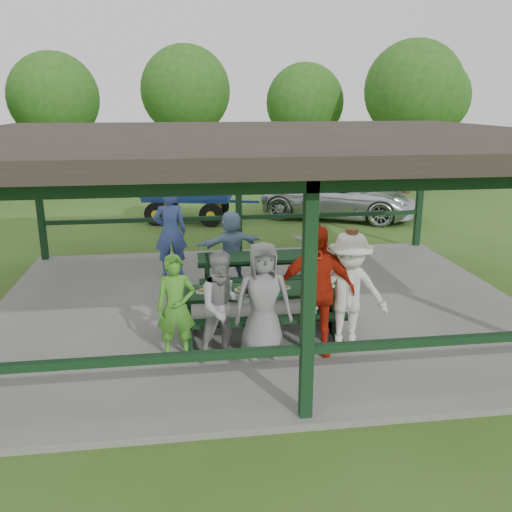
{
  "coord_description": "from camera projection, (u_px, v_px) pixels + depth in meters",
  "views": [
    {
      "loc": [
        -1.42,
        -9.58,
        3.89
      ],
      "look_at": [
        -0.13,
        -0.3,
        1.16
      ],
      "focal_mm": 38.0,
      "sensor_mm": 36.0,
      "label": 1
    }
  ],
  "objects": [
    {
      "name": "concrete_slab",
      "position": [
        261.0,
        307.0,
        10.37
      ],
      "size": [
        10.0,
        8.0,
        0.1
      ],
      "primitive_type": "cube",
      "color": "slate",
      "rests_on": "ground"
    },
    {
      "name": "contestant_grey_left",
      "position": [
        224.0,
        307.0,
        7.99
      ],
      "size": [
        0.94,
        0.81,
        1.68
      ],
      "primitive_type": "imported",
      "rotation": [
        0.0,
        0.0,
        0.24
      ],
      "color": "#99989B",
      "rests_on": "concrete_slab"
    },
    {
      "name": "table_setting",
      "position": [
        264.0,
        287.0,
        9.0
      ],
      "size": [
        2.33,
        0.45,
        0.1
      ],
      "color": "white",
      "rests_on": "picnic_table_near"
    },
    {
      "name": "tree_mid",
      "position": [
        305.0,
        103.0,
        24.6
      ],
      "size": [
        3.51,
        3.51,
        5.49
      ],
      "color": "#342314",
      "rests_on": "ground"
    },
    {
      "name": "tree_far_left",
      "position": [
        54.0,
        98.0,
        22.42
      ],
      "size": [
        3.71,
        3.71,
        5.79
      ],
      "color": "#342314",
      "rests_on": "ground"
    },
    {
      "name": "pickup_truck",
      "position": [
        339.0,
        197.0,
        18.28
      ],
      "size": [
        5.66,
        4.33,
        1.43
      ],
      "primitive_type": "imported",
      "rotation": [
        0.0,
        0.0,
        1.13
      ],
      "color": "silver",
      "rests_on": "ground"
    },
    {
      "name": "picnic_table_near",
      "position": [
        260.0,
        305.0,
        9.06
      ],
      "size": [
        2.72,
        1.39,
        0.75
      ],
      "color": "black",
      "rests_on": "concrete_slab"
    },
    {
      "name": "farm_trailer",
      "position": [
        188.0,
        202.0,
        17.74
      ],
      "size": [
        3.81,
        2.16,
        1.32
      ],
      "rotation": [
        0.0,
        0.0,
        -0.23
      ],
      "color": "navy",
      "rests_on": "ground"
    },
    {
      "name": "tree_right",
      "position": [
        414.0,
        90.0,
        22.04
      ],
      "size": [
        3.99,
        3.99,
        6.24
      ],
      "color": "#342314",
      "rests_on": "ground"
    },
    {
      "name": "spectator_blue",
      "position": [
        170.0,
        232.0,
        11.84
      ],
      "size": [
        0.76,
        0.54,
        1.98
      ],
      "primitive_type": "imported",
      "rotation": [
        0.0,
        0.0,
        3.23
      ],
      "color": "#3A5098",
      "rests_on": "concrete_slab"
    },
    {
      "name": "pavilion_structure",
      "position": [
        261.0,
        142.0,
        9.5
      ],
      "size": [
        10.6,
        8.6,
        3.24
      ],
      "color": "black",
      "rests_on": "concrete_slab"
    },
    {
      "name": "picnic_table_far",
      "position": [
        259.0,
        269.0,
        11.0
      ],
      "size": [
        2.47,
        1.39,
        0.75
      ],
      "color": "black",
      "rests_on": "concrete_slab"
    },
    {
      "name": "ground",
      "position": [
        261.0,
        310.0,
        10.39
      ],
      "size": [
        90.0,
        90.0,
        0.0
      ],
      "primitive_type": "plane",
      "color": "#38571B",
      "rests_on": "ground"
    },
    {
      "name": "spectator_grey",
      "position": [
        311.0,
        241.0,
        12.0
      ],
      "size": [
        0.85,
        0.73,
        1.52
      ],
      "primitive_type": "imported",
      "rotation": [
        0.0,
        0.0,
        2.91
      ],
      "color": "gray",
      "rests_on": "concrete_slab"
    },
    {
      "name": "contestant_grey_mid",
      "position": [
        263.0,
        300.0,
        8.11
      ],
      "size": [
        0.88,
        0.58,
        1.78
      ],
      "primitive_type": "imported",
      "rotation": [
        0.0,
        0.0,
        0.02
      ],
      "color": "gray",
      "rests_on": "concrete_slab"
    },
    {
      "name": "contestant_green",
      "position": [
        176.0,
        307.0,
        8.05
      ],
      "size": [
        0.59,
        0.39,
        1.62
      ],
      "primitive_type": "imported",
      "rotation": [
        0.0,
        0.0,
        -0.01
      ],
      "color": "#4B9E2B",
      "rests_on": "concrete_slab"
    },
    {
      "name": "tree_far_right",
      "position": [
        432.0,
        97.0,
        26.73
      ],
      "size": [
        3.74,
        3.74,
        5.84
      ],
      "color": "#342314",
      "rests_on": "ground"
    },
    {
      "name": "spectator_lblue",
      "position": [
        231.0,
        246.0,
        11.54
      ],
      "size": [
        1.5,
        0.84,
        1.54
      ],
      "primitive_type": "imported",
      "rotation": [
        0.0,
        0.0,
        3.43
      ],
      "color": "#7D9FC2",
      "rests_on": "concrete_slab"
    },
    {
      "name": "contestant_red",
      "position": [
        316.0,
        290.0,
        8.18
      ],
      "size": [
        1.24,
        0.66,
        2.01
      ],
      "primitive_type": "imported",
      "rotation": [
        0.0,
        0.0,
        -0.15
      ],
      "color": "red",
      "rests_on": "concrete_slab"
    },
    {
      "name": "tree_left",
      "position": [
        186.0,
        91.0,
        24.22
      ],
      "size": [
        4.0,
        4.0,
        6.25
      ],
      "color": "#342314",
      "rests_on": "ground"
    },
    {
      "name": "contestant_white_fedora",
      "position": [
        349.0,
        293.0,
        8.24
      ],
      "size": [
        1.26,
        0.76,
        1.95
      ],
      "rotation": [
        0.0,
        0.0,
        -0.05
      ],
      "color": "silver",
      "rests_on": "concrete_slab"
    }
  ]
}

